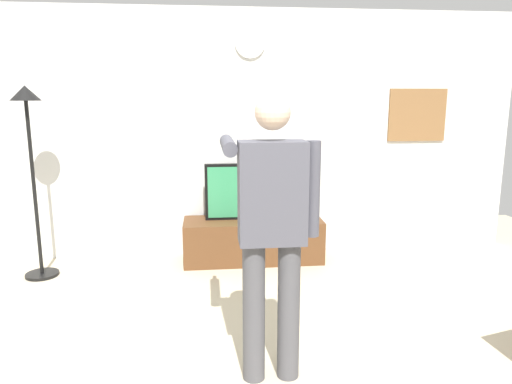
{
  "coord_description": "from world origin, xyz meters",
  "views": [
    {
      "loc": [
        -0.33,
        -2.33,
        1.77
      ],
      "look_at": [
        0.05,
        1.2,
        1.05
      ],
      "focal_mm": 33.12,
      "sensor_mm": 36.0,
      "label": 1
    }
  ],
  "objects": [
    {
      "name": "floor_lamp",
      "position": [
        -1.99,
        2.36,
        1.34
      ],
      "size": [
        0.32,
        0.32,
        1.87
      ],
      "color": "black",
      "rests_on": "ground_plane"
    },
    {
      "name": "wall_clock",
      "position": [
        0.17,
        2.89,
        2.33
      ],
      "size": [
        0.32,
        0.03,
        0.32
      ],
      "primitive_type": "cylinder",
      "rotation": [
        1.57,
        0.0,
        0.0
      ],
      "color": "white"
    },
    {
      "name": "tv_stand",
      "position": [
        0.17,
        2.6,
        0.23
      ],
      "size": [
        1.5,
        0.55,
        0.46
      ],
      "color": "brown",
      "rests_on": "ground_plane"
    },
    {
      "name": "television",
      "position": [
        0.17,
        2.65,
        0.76
      ],
      "size": [
        1.02,
        0.07,
        0.61
      ],
      "color": "black",
      "rests_on": "tv_stand"
    },
    {
      "name": "person_standing_nearer_lamp",
      "position": [
        0.06,
        0.4,
        1.01
      ],
      "size": [
        0.58,
        0.78,
        1.79
      ],
      "color": "#4C4C51",
      "rests_on": "ground_plane"
    },
    {
      "name": "back_wall",
      "position": [
        0.0,
        2.95,
        1.35
      ],
      "size": [
        6.4,
        0.1,
        2.7
      ],
      "primitive_type": "cube",
      "color": "silver",
      "rests_on": "ground_plane"
    },
    {
      "name": "framed_picture",
      "position": [
        2.08,
        2.9,
        1.56
      ],
      "size": [
        0.67,
        0.04,
        0.59
      ],
      "primitive_type": "cube",
      "color": "olive"
    }
  ]
}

